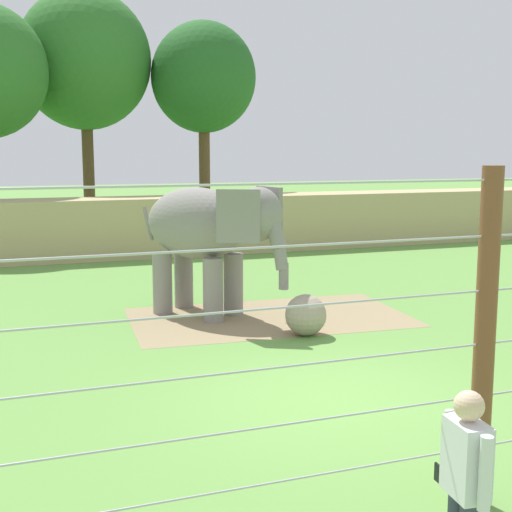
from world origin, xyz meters
name	(u,v)px	position (x,y,z in m)	size (l,w,h in m)	color
ground_plane	(332,398)	(0.00, 0.00, 0.00)	(120.00, 120.00, 0.00)	#609342
dirt_patch	(270,317)	(0.86, 4.59, 0.00)	(5.54, 3.18, 0.01)	#937F5B
embankment_wall	(140,227)	(0.00, 13.76, 0.93)	(36.00, 1.80, 1.86)	tan
elephant	(208,230)	(-0.25, 5.17, 1.77)	(2.78, 3.16, 2.67)	gray
enrichment_ball	(306,315)	(0.99, 3.09, 0.38)	(0.76, 0.76, 0.76)	gray
cable_fence	(484,339)	(0.01, -3.06, 1.63)	(12.99, 0.20, 3.22)	brown
zookeeper	(465,489)	(-1.06, -4.27, 0.93)	(0.26, 0.59, 1.67)	#33384C
tree_left_of_centre	(204,78)	(3.56, 18.71, 6.11)	(4.10, 4.10, 8.31)	brown
tree_behind_wall	(85,61)	(-0.88, 19.52, 6.70)	(5.01, 5.01, 9.36)	brown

